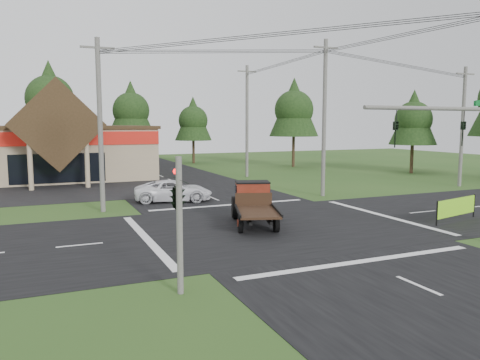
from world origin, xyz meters
TOP-DOWN VIEW (x-y plane):
  - ground at (0.00, 0.00)m, footprint 120.00×120.00m
  - road_ns at (0.00, 0.00)m, footprint 12.00×120.00m
  - road_ew at (0.00, 0.00)m, footprint 120.00×12.00m
  - parking_apron at (-14.00, 19.00)m, footprint 28.00×14.00m
  - traffic_signal_corner at (-7.50, -7.32)m, footprint 0.53×2.48m
  - utility_pole_nw at (-8.00, 8.00)m, footprint 2.00×0.30m
  - utility_pole_ne at (8.00, 8.00)m, footprint 2.00×0.30m
  - utility_pole_far at (22.00, 8.00)m, footprint 2.00×0.30m
  - utility_pole_n at (8.00, 22.00)m, footprint 2.00×0.30m
  - tree_row_c at (-10.00, 41.00)m, footprint 7.28×7.28m
  - tree_row_d at (0.00, 42.00)m, footprint 6.16×6.16m
  - tree_row_e at (8.00, 40.00)m, footprint 5.04×5.04m
  - tree_side_ne at (18.00, 30.00)m, footprint 6.16×6.16m
  - tree_side_e_near at (26.00, 18.00)m, footprint 5.04×5.04m
  - antique_flatbed_truck at (-1.08, 0.65)m, footprint 3.70×5.86m
  - roadside_banner at (9.64, -2.81)m, footprint 3.91×1.04m
  - white_pickup at (-2.97, 10.03)m, footprint 5.78×3.65m

SIDE VIEW (x-z plane):
  - ground at x=0.00m, z-range 0.00..0.00m
  - road_ns at x=0.00m, z-range 0.00..0.02m
  - road_ew at x=0.00m, z-range 0.00..0.02m
  - parking_apron at x=-14.00m, z-range 0.00..0.03m
  - roadside_banner at x=9.64m, z-range 0.00..1.36m
  - white_pickup at x=-2.97m, z-range 0.00..1.49m
  - antique_flatbed_truck at x=-1.08m, z-range 0.00..2.29m
  - traffic_signal_corner at x=-7.50m, z-range 1.32..5.72m
  - utility_pole_far at x=22.00m, z-range 0.14..10.34m
  - utility_pole_nw at x=-8.00m, z-range 0.14..10.64m
  - utility_pole_n at x=8.00m, z-range 0.14..11.34m
  - utility_pole_ne at x=8.00m, z-range 0.14..11.64m
  - tree_row_e at x=8.00m, z-range 1.49..10.58m
  - tree_side_e_near at x=26.00m, z-range 1.49..10.58m
  - tree_row_d at x=0.00m, z-range 1.82..12.93m
  - tree_side_ne at x=18.00m, z-range 1.82..12.93m
  - tree_row_c at x=-10.00m, z-range 2.16..15.29m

